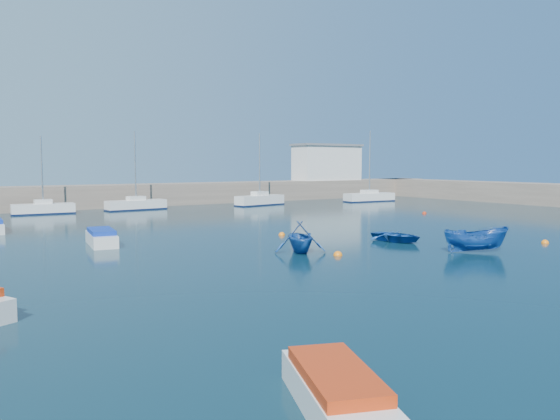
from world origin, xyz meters
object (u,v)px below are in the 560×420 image
harbor_office (327,163)px  dinghy_left (300,237)px  sailboat_5 (43,208)px  sailboat_7 (260,200)px  dinghy_center (396,236)px  dinghy_right (476,240)px  sailboat_8 (369,197)px  sailboat_6 (136,204)px  motorboat_3 (336,391)px  motorboat_1 (101,237)px

harbor_office → dinghy_left: harbor_office is taller
harbor_office → sailboat_5: size_ratio=1.28×
sailboat_7 → dinghy_center: (-8.51, -31.37, -0.31)m
sailboat_5 → sailboat_7: (24.18, -1.81, 0.08)m
sailboat_5 → dinghy_right: sailboat_5 is taller
dinghy_center → sailboat_8: bearing=38.4°
sailboat_7 → dinghy_center: bearing=154.6°
sailboat_8 → dinghy_right: (-23.50, -34.61, 0.11)m
dinghy_center → dinghy_right: size_ratio=0.92×
harbor_office → sailboat_5: sailboat_5 is taller
harbor_office → sailboat_5: (-40.01, -5.27, -4.51)m
sailboat_8 → dinghy_center: size_ratio=2.70×
sailboat_8 → dinghy_right: bearing=149.8°
sailboat_6 → dinghy_right: size_ratio=2.28×
sailboat_6 → motorboat_3: (-12.47, -49.96, -0.16)m
motorboat_1 → dinghy_left: dinghy_left is taller
sailboat_5 → sailboat_6: size_ratio=0.91×
dinghy_center → dinghy_right: 5.61m
sailboat_6 → dinghy_center: bearing=-173.4°
harbor_office → dinghy_right: 50.14m
motorboat_1 → sailboat_7: bearing=49.1°
harbor_office → dinghy_left: size_ratio=2.97×
sailboat_5 → harbor_office: bearing=-79.4°
sailboat_5 → dinghy_left: (7.92, -33.28, 0.30)m
sailboat_8 → motorboat_1: sailboat_8 is taller
harbor_office → motorboat_3: 70.27m
sailboat_8 → dinghy_left: bearing=136.4°
sailboat_5 → sailboat_7: size_ratio=0.90×
sailboat_6 → harbor_office: bearing=-84.1°
harbor_office → sailboat_6: size_ratio=1.17×
motorboat_1 → dinghy_right: size_ratio=1.14×
sailboat_5 → dinghy_left: bearing=-163.5°
dinghy_left → dinghy_center: bearing=27.1°
sailboat_7 → sailboat_8: bearing=-108.6°
motorboat_1 → dinghy_center: bearing=-21.3°
motorboat_1 → dinghy_right: 22.48m
dinghy_right → dinghy_left: bearing=87.2°
sailboat_8 → dinghy_left: size_ratio=2.77×
motorboat_3 → dinghy_left: 20.06m
motorboat_3 → sailboat_7: bearing=81.3°
sailboat_5 → motorboat_3: bearing=179.6°
sailboat_7 → motorboat_1: 33.55m
motorboat_3 → dinghy_left: bearing=77.6°
sailboat_7 → motorboat_3: (-27.22, -48.26, -0.23)m
sailboat_5 → sailboat_7: bearing=-91.2°
sailboat_6 → dinghy_right: (6.94, -38.62, 0.13)m
sailboat_8 → motorboat_3: bearing=141.0°
dinghy_left → sailboat_8: bearing=68.8°
sailboat_5 → motorboat_1: (-0.79, -24.23, -0.11)m
harbor_office → motorboat_1: 50.56m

